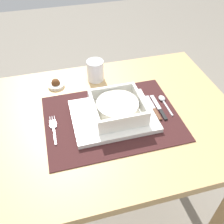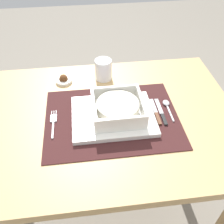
{
  "view_description": "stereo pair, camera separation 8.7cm",
  "coord_description": "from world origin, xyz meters",
  "px_view_note": "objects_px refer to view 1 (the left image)",
  "views": [
    {
      "loc": [
        -0.15,
        -0.63,
        1.34
      ],
      "look_at": [
        0.02,
        -0.01,
        0.74
      ],
      "focal_mm": 41.09,
      "sensor_mm": 36.0,
      "label": 1
    },
    {
      "loc": [
        -0.06,
        -0.65,
        1.34
      ],
      "look_at": [
        0.02,
        -0.01,
        0.74
      ],
      "focal_mm": 41.09,
      "sensor_mm": 36.0,
      "label": 2
    }
  ],
  "objects_px": {
    "dining_table": "(106,137)",
    "porridge_bowl": "(117,108)",
    "butter_knife": "(159,109)",
    "condiment_saucer": "(56,84)",
    "fork": "(54,127)",
    "bread_knife": "(154,109)",
    "spoon": "(163,100)",
    "drinking_glass": "(95,71)"
  },
  "relations": [
    {
      "from": "porridge_bowl",
      "to": "drinking_glass",
      "type": "relative_size",
      "value": 2.03
    },
    {
      "from": "butter_knife",
      "to": "bread_knife",
      "type": "bearing_deg",
      "value": 166.68
    },
    {
      "from": "spoon",
      "to": "bread_knife",
      "type": "relative_size",
      "value": 0.83
    },
    {
      "from": "bread_knife",
      "to": "drinking_glass",
      "type": "bearing_deg",
      "value": 126.21
    },
    {
      "from": "drinking_glass",
      "to": "spoon",
      "type": "bearing_deg",
      "value": -44.5
    },
    {
      "from": "dining_table",
      "to": "drinking_glass",
      "type": "height_order",
      "value": "drinking_glass"
    },
    {
      "from": "butter_knife",
      "to": "fork",
      "type": "bearing_deg",
      "value": 175.31
    },
    {
      "from": "fork",
      "to": "drinking_glass",
      "type": "height_order",
      "value": "drinking_glass"
    },
    {
      "from": "dining_table",
      "to": "porridge_bowl",
      "type": "distance_m",
      "value": 0.16
    },
    {
      "from": "porridge_bowl",
      "to": "spoon",
      "type": "distance_m",
      "value": 0.19
    },
    {
      "from": "dining_table",
      "to": "porridge_bowl",
      "type": "height_order",
      "value": "porridge_bowl"
    },
    {
      "from": "butter_knife",
      "to": "porridge_bowl",
      "type": "bearing_deg",
      "value": 174.41
    },
    {
      "from": "bread_knife",
      "to": "drinking_glass",
      "type": "relative_size",
      "value": 1.58
    },
    {
      "from": "condiment_saucer",
      "to": "spoon",
      "type": "bearing_deg",
      "value": -28.17
    },
    {
      "from": "butter_knife",
      "to": "condiment_saucer",
      "type": "bearing_deg",
      "value": 141.37
    },
    {
      "from": "bread_knife",
      "to": "drinking_glass",
      "type": "xyz_separation_m",
      "value": [
        -0.16,
        0.24,
        0.03
      ]
    },
    {
      "from": "dining_table",
      "to": "bread_knife",
      "type": "bearing_deg",
      "value": -4.09
    },
    {
      "from": "porridge_bowl",
      "to": "bread_knife",
      "type": "distance_m",
      "value": 0.14
    },
    {
      "from": "dining_table",
      "to": "fork",
      "type": "distance_m",
      "value": 0.21
    },
    {
      "from": "dining_table",
      "to": "butter_knife",
      "type": "xyz_separation_m",
      "value": [
        0.2,
        -0.02,
        0.11
      ]
    },
    {
      "from": "spoon",
      "to": "drinking_glass",
      "type": "relative_size",
      "value": 1.31
    },
    {
      "from": "porridge_bowl",
      "to": "spoon",
      "type": "relative_size",
      "value": 1.55
    },
    {
      "from": "porridge_bowl",
      "to": "fork",
      "type": "xyz_separation_m",
      "value": [
        -0.22,
        0.0,
        -0.04
      ]
    },
    {
      "from": "dining_table",
      "to": "condiment_saucer",
      "type": "distance_m",
      "value": 0.29
    },
    {
      "from": "fork",
      "to": "butter_knife",
      "type": "distance_m",
      "value": 0.38
    },
    {
      "from": "porridge_bowl",
      "to": "butter_knife",
      "type": "height_order",
      "value": "porridge_bowl"
    },
    {
      "from": "spoon",
      "to": "drinking_glass",
      "type": "bearing_deg",
      "value": 131.78
    },
    {
      "from": "fork",
      "to": "spoon",
      "type": "bearing_deg",
      "value": 7.69
    },
    {
      "from": "porridge_bowl",
      "to": "condiment_saucer",
      "type": "height_order",
      "value": "porridge_bowl"
    },
    {
      "from": "spoon",
      "to": "condiment_saucer",
      "type": "xyz_separation_m",
      "value": [
        -0.38,
        0.2,
        0.0
      ]
    },
    {
      "from": "butter_knife",
      "to": "condiment_saucer",
      "type": "height_order",
      "value": "condiment_saucer"
    },
    {
      "from": "dining_table",
      "to": "condiment_saucer",
      "type": "bearing_deg",
      "value": 123.74
    },
    {
      "from": "dining_table",
      "to": "porridge_bowl",
      "type": "relative_size",
      "value": 5.51
    },
    {
      "from": "bread_knife",
      "to": "condiment_saucer",
      "type": "relative_size",
      "value": 2.06
    },
    {
      "from": "dining_table",
      "to": "spoon",
      "type": "xyz_separation_m",
      "value": [
        0.23,
        0.02,
        0.12
      ]
    },
    {
      "from": "bread_knife",
      "to": "porridge_bowl",
      "type": "bearing_deg",
      "value": -178.1
    },
    {
      "from": "condiment_saucer",
      "to": "porridge_bowl",
      "type": "bearing_deg",
      "value": -51.15
    },
    {
      "from": "bread_knife",
      "to": "condiment_saucer",
      "type": "distance_m",
      "value": 0.4
    },
    {
      "from": "bread_knife",
      "to": "butter_knife",
      "type": "bearing_deg",
      "value": -6.92
    },
    {
      "from": "butter_knife",
      "to": "condiment_saucer",
      "type": "xyz_separation_m",
      "value": [
        -0.35,
        0.24,
        0.0
      ]
    },
    {
      "from": "butter_knife",
      "to": "drinking_glass",
      "type": "height_order",
      "value": "drinking_glass"
    },
    {
      "from": "drinking_glass",
      "to": "butter_knife",
      "type": "bearing_deg",
      "value": -53.56
    }
  ]
}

